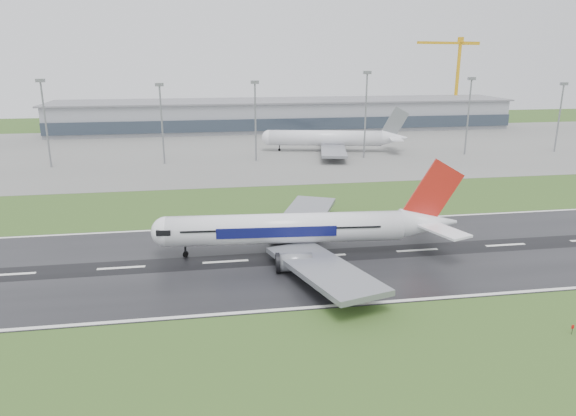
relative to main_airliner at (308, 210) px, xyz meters
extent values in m
plane|color=#2F4E1C|center=(23.10, -2.12, -9.34)|extent=(520.00, 520.00, 0.00)
cube|color=black|center=(23.10, -2.12, -9.29)|extent=(400.00, 45.00, 0.10)
cube|color=slate|center=(23.10, 122.88, -9.30)|extent=(400.00, 130.00, 0.08)
cube|color=gray|center=(23.10, 182.88, -1.84)|extent=(240.00, 36.00, 15.00)
cylinder|color=gray|center=(-75.40, 97.88, 5.70)|extent=(0.64, 0.64, 30.08)
cylinder|color=gray|center=(-35.26, 97.88, 4.83)|extent=(0.64, 0.64, 28.33)
cylinder|color=gray|center=(-0.91, 97.88, 5.12)|extent=(0.64, 0.64, 28.91)
cylinder|color=gray|center=(41.88, 97.88, 6.72)|extent=(0.64, 0.64, 32.13)
cylinder|color=gray|center=(84.45, 97.88, 5.45)|extent=(0.64, 0.64, 29.58)
cylinder|color=gray|center=(124.69, 97.88, 4.28)|extent=(0.64, 0.64, 27.24)
camera|label=1|loc=(-19.76, -99.36, 30.40)|focal=32.69mm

